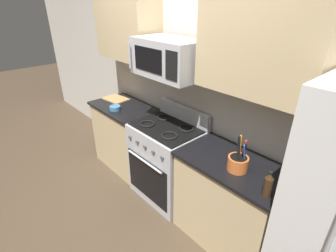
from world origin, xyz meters
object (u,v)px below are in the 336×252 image
at_px(utensil_crock, 238,162).
at_px(microwave, 168,58).
at_px(cutting_board, 116,99).
at_px(range_oven, 167,161).
at_px(bottle_soy, 268,185).
at_px(prep_bowl, 115,108).

bearing_deg(utensil_crock, microwave, 174.28).
bearing_deg(cutting_board, range_oven, -2.57).
bearing_deg(utensil_crock, bottle_soy, -18.74).
bearing_deg(bottle_soy, utensil_crock, 161.26).
relative_size(range_oven, prep_bowl, 7.67).
relative_size(utensil_crock, bottle_soy, 1.56).
relative_size(range_oven, cutting_board, 3.21).
bearing_deg(utensil_crock, range_oven, 175.77).
height_order(cutting_board, prep_bowl, prep_bowl).
relative_size(utensil_crock, cutting_board, 0.96).
xyz_separation_m(microwave, cutting_board, (-1.12, 0.03, -0.75)).
bearing_deg(range_oven, prep_bowl, -169.33).
bearing_deg(cutting_board, bottle_soy, -5.46).
bearing_deg(microwave, utensil_crock, -5.72).
bearing_deg(microwave, prep_bowl, -167.63).
height_order(utensil_crock, cutting_board, utensil_crock).
distance_m(bottle_soy, prep_bowl, 2.09).
distance_m(cutting_board, bottle_soy, 2.41).
relative_size(microwave, bottle_soy, 3.45).
xyz_separation_m(range_oven, microwave, (-0.00, 0.03, 1.19)).
relative_size(range_oven, microwave, 1.51).
height_order(range_oven, prep_bowl, range_oven).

